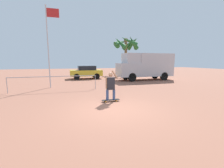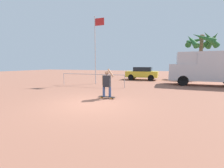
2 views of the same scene
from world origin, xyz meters
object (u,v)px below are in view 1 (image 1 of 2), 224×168
at_px(palm_tree_near_van, 126,44).
at_px(camper_van, 146,66).
at_px(flagpole, 49,41).
at_px(person_skateboarder, 111,85).
at_px(parked_car_yellow, 86,72).
at_px(skateboard, 111,100).

bearing_deg(palm_tree_near_van, camper_van, -94.63).
bearing_deg(flagpole, camper_van, 13.50).
height_order(person_skateboarder, parked_car_yellow, person_skateboarder).
relative_size(camper_van, flagpole, 0.99).
bearing_deg(person_skateboarder, parked_car_yellow, 89.33).
bearing_deg(palm_tree_near_van, parked_car_yellow, -148.33).
height_order(camper_van, palm_tree_near_van, palm_tree_near_van).
distance_m(camper_van, parked_car_yellow, 7.25).
distance_m(person_skateboarder, parked_car_yellow, 11.24).
height_order(skateboard, camper_van, camper_van).
relative_size(parked_car_yellow, palm_tree_near_van, 0.63).
xyz_separation_m(person_skateboarder, palm_tree_near_van, (7.17, 15.58, 3.99)).
distance_m(skateboard, palm_tree_near_van, 17.81).
height_order(skateboard, parked_car_yellow, parked_car_yellow).
bearing_deg(skateboard, parked_car_yellow, 89.33).
relative_size(skateboard, person_skateboarder, 0.61).
xyz_separation_m(skateboard, person_skateboarder, (-0.00, -0.00, 0.83)).
relative_size(skateboard, camper_van, 0.15).
distance_m(person_skateboarder, palm_tree_near_van, 17.60).
bearing_deg(skateboard, flagpole, 121.43).
distance_m(parked_car_yellow, palm_tree_near_van, 9.21).
height_order(parked_car_yellow, flagpole, flagpole).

